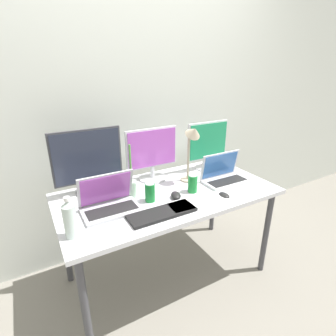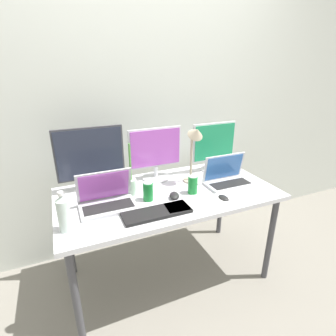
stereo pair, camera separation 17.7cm
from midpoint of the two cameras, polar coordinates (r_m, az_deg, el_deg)
The scene contains 17 objects.
ground_plane at distance 2.28m, azimuth -2.40°, elevation -22.12°, with size 16.00×16.00×0.00m, color gray.
wall_back at distance 2.20m, azimuth -10.19°, elevation 14.21°, with size 7.00×0.08×2.60m, color silver.
work_desk at distance 1.87m, azimuth -2.72°, elevation -7.05°, with size 1.50×0.77×0.74m.
monitor_left at distance 1.84m, azimuth -19.71°, elevation 1.43°, with size 0.46×0.21×0.45m.
monitor_center at distance 1.98m, azimuth -6.05°, elevation 3.14°, with size 0.41×0.22×0.40m.
monitor_right at distance 2.19m, azimuth 6.34°, elevation 5.06°, with size 0.38×0.19×0.40m.
laptop_silver at distance 1.66m, azimuth -15.71°, elevation -7.18°, with size 0.34×0.22×0.23m.
laptop_secondary at distance 2.01m, azimuth 9.57°, elevation -1.57°, with size 0.34×0.21×0.22m.
keyboard_main at distance 1.70m, azimuth 4.19°, elevation -7.45°, with size 0.43×0.14×0.02m, color white.
keyboard_aux at distance 1.58m, azimuth -4.53°, elevation -9.84°, with size 0.41×0.14×0.02m, color black.
mouse_by_keyboard at distance 1.77m, azimuth 9.35°, elevation -6.04°, with size 0.06×0.09×0.04m, color black.
mouse_by_laptop at distance 1.75m, azimuth -1.05°, elevation -6.03°, with size 0.07×0.10×0.04m, color black.
water_bottle at distance 1.47m, azimuth -23.93°, elevation -10.24°, with size 0.07×0.07×0.23m.
soda_can_near_keyboard at distance 1.82m, azimuth 2.61°, elevation -3.46°, with size 0.07×0.07×0.13m.
soda_can_by_laptop at distance 1.71m, azimuth -6.92°, elevation -5.35°, with size 0.07×0.07×0.13m.
bamboo_vase at distance 1.78m, azimuth -10.75°, elevation -4.11°, with size 0.07×0.07×0.36m.
desk_lamp at distance 1.88m, azimuth 2.60°, elevation 5.36°, with size 0.11×0.18×0.45m.
Camera 1 is at (-0.81, -1.43, 1.57)m, focal length 28.00 mm.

